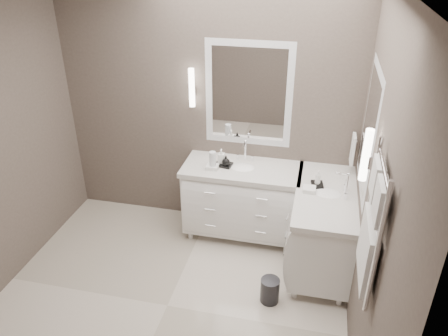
% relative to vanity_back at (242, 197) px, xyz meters
% --- Properties ---
extents(floor, '(3.20, 3.00, 0.01)m').
position_rel_vanity_back_xyz_m(floor, '(-0.45, -1.23, -0.49)').
color(floor, beige).
rests_on(floor, ground).
extents(wall_back, '(3.20, 0.01, 2.70)m').
position_rel_vanity_back_xyz_m(wall_back, '(-0.45, 0.28, 0.86)').
color(wall_back, '#534942').
rests_on(wall_back, floor).
extents(wall_front, '(3.20, 0.01, 2.70)m').
position_rel_vanity_back_xyz_m(wall_front, '(-0.45, -2.73, 0.86)').
color(wall_front, '#534942').
rests_on(wall_front, floor).
extents(wall_right, '(0.01, 3.00, 2.70)m').
position_rel_vanity_back_xyz_m(wall_right, '(1.15, -1.23, 0.86)').
color(wall_right, '#534942').
rests_on(wall_right, floor).
extents(vanity_back, '(1.24, 0.59, 0.97)m').
position_rel_vanity_back_xyz_m(vanity_back, '(0.00, 0.00, 0.00)').
color(vanity_back, white).
rests_on(vanity_back, floor).
extents(vanity_right, '(0.59, 1.24, 0.97)m').
position_rel_vanity_back_xyz_m(vanity_right, '(0.88, -0.33, 0.00)').
color(vanity_right, white).
rests_on(vanity_right, floor).
extents(mirror_back, '(0.90, 0.02, 1.10)m').
position_rel_vanity_back_xyz_m(mirror_back, '(-0.00, 0.26, 1.06)').
color(mirror_back, white).
rests_on(mirror_back, wall_back).
extents(mirror_right, '(0.02, 0.90, 1.10)m').
position_rel_vanity_back_xyz_m(mirror_right, '(1.14, -0.43, 1.06)').
color(mirror_right, white).
rests_on(mirror_right, wall_right).
extents(sconce_back, '(0.06, 0.06, 0.40)m').
position_rel_vanity_back_xyz_m(sconce_back, '(-0.58, 0.20, 1.11)').
color(sconce_back, white).
rests_on(sconce_back, wall_back).
extents(sconce_right, '(0.06, 0.06, 0.40)m').
position_rel_vanity_back_xyz_m(sconce_right, '(1.08, -1.01, 1.11)').
color(sconce_right, white).
rests_on(sconce_right, wall_right).
extents(towel_bar_corner, '(0.03, 0.22, 0.30)m').
position_rel_vanity_back_xyz_m(towel_bar_corner, '(1.09, 0.13, 0.63)').
color(towel_bar_corner, white).
rests_on(towel_bar_corner, wall_right).
extents(towel_ladder, '(0.06, 0.58, 0.90)m').
position_rel_vanity_back_xyz_m(towel_ladder, '(1.10, -1.63, 0.91)').
color(towel_ladder, white).
rests_on(towel_ladder, wall_right).
extents(waste_bin, '(0.20, 0.20, 0.24)m').
position_rel_vanity_back_xyz_m(waste_bin, '(0.45, -0.95, -0.36)').
color(waste_bin, black).
rests_on(waste_bin, floor).
extents(amenity_tray_back, '(0.19, 0.15, 0.03)m').
position_rel_vanity_back_xyz_m(amenity_tray_back, '(-0.20, -0.01, 0.38)').
color(amenity_tray_back, black).
rests_on(amenity_tray_back, vanity_back).
extents(amenity_tray_right, '(0.13, 0.16, 0.02)m').
position_rel_vanity_back_xyz_m(amenity_tray_right, '(0.77, -0.21, 0.38)').
color(amenity_tray_right, black).
rests_on(amenity_tray_right, vanity_right).
extents(water_bottle, '(0.07, 0.07, 0.20)m').
position_rel_vanity_back_xyz_m(water_bottle, '(-0.29, -0.11, 0.46)').
color(water_bottle, silver).
rests_on(water_bottle, vanity_back).
extents(soap_bottle_a, '(0.07, 0.07, 0.15)m').
position_rel_vanity_back_xyz_m(soap_bottle_a, '(-0.23, 0.01, 0.47)').
color(soap_bottle_a, white).
rests_on(soap_bottle_a, amenity_tray_back).
extents(soap_bottle_b, '(0.09, 0.09, 0.11)m').
position_rel_vanity_back_xyz_m(soap_bottle_b, '(-0.17, -0.04, 0.44)').
color(soap_bottle_b, black).
rests_on(soap_bottle_b, amenity_tray_back).
extents(soap_bottle_c, '(0.06, 0.06, 0.14)m').
position_rel_vanity_back_xyz_m(soap_bottle_c, '(0.77, -0.21, 0.46)').
color(soap_bottle_c, white).
rests_on(soap_bottle_c, amenity_tray_right).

